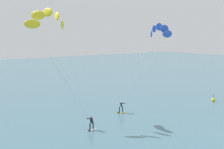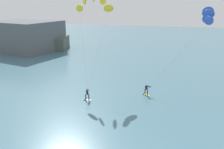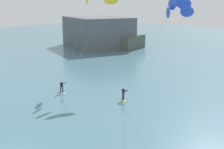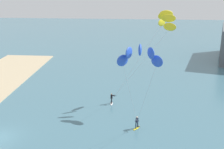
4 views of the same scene
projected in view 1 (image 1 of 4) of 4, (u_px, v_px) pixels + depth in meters
The scene contains 3 objects.
kitesurfer_nearshore at pixel (157, 34), 45.68m from camera, with size 8.83×4.43×12.56m.
kitesurfer_mid_water at pixel (49, 22), 38.45m from camera, with size 6.12×9.21×14.17m.
marker_buoy at pixel (213, 100), 50.10m from camera, with size 0.56×0.56×1.38m.
Camera 1 is at (-30.59, -15.37, 10.83)m, focal length 49.20 mm.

